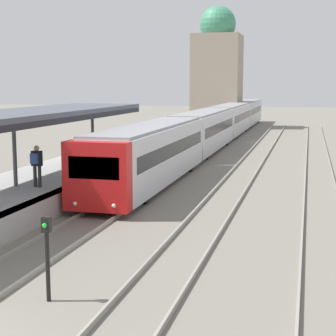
% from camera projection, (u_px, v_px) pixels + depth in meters
% --- Properties ---
extents(platform_canopy, '(4.00, 20.86, 2.97)m').
position_uv_depth(platform_canopy, '(14.00, 115.00, 22.11)').
color(platform_canopy, '#4C515B').
rests_on(platform_canopy, station_platform).
extents(person_on_platform, '(0.40, 0.40, 1.66)m').
position_uv_depth(person_on_platform, '(36.00, 163.00, 22.16)').
color(person_on_platform, '#2D2D33').
rests_on(person_on_platform, station_platform).
extents(train_near, '(2.55, 57.89, 2.99)m').
position_uv_depth(train_near, '(218.00, 123.00, 48.24)').
color(train_near, red).
rests_on(train_near, ground_plane).
extents(signal_post_near, '(0.20, 0.21, 1.99)m').
position_uv_depth(signal_post_near, '(47.00, 250.00, 12.74)').
color(signal_post_near, black).
rests_on(signal_post_near, ground_plane).
extents(distant_domed_building, '(5.36, 5.36, 13.79)m').
position_uv_depth(distant_domed_building, '(217.00, 71.00, 64.53)').
color(distant_domed_building, gray).
rests_on(distant_domed_building, ground_plane).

